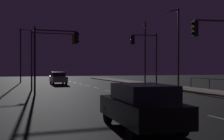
# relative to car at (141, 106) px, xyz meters

# --- Properties ---
(ground_plane) EXTENTS (112.00, 112.00, 0.00)m
(ground_plane) POSITION_rel_car_xyz_m (4.05, 9.36, -0.82)
(ground_plane) COLOR black
(ground_plane) RESTS_ON ground
(lane_markings_center) EXTENTS (0.14, 50.00, 0.01)m
(lane_markings_center) POSITION_rel_car_xyz_m (4.05, 12.86, -0.82)
(lane_markings_center) COLOR silver
(lane_markings_center) RESTS_ON ground
(lane_edge_line) EXTENTS (0.14, 53.00, 0.01)m
(lane_edge_line) POSITION_rel_car_xyz_m (10.01, 14.36, -0.82)
(lane_edge_line) COLOR gold
(lane_edge_line) RESTS_ON ground
(car) EXTENTS (1.99, 4.47, 1.57)m
(car) POSITION_rel_car_xyz_m (0.00, 0.00, 0.00)
(car) COLOR black
(car) RESTS_ON ground
(car_oncoming) EXTENTS (1.85, 4.41, 1.57)m
(car_oncoming) POSITION_rel_car_xyz_m (1.27, 29.49, 0.00)
(car_oncoming) COLOR beige
(car_oncoming) RESTS_ON ground
(traffic_light_near_right) EXTENTS (4.43, 0.43, 5.74)m
(traffic_light_near_right) POSITION_rel_car_xyz_m (-0.72, 20.26, 3.24)
(traffic_light_near_right) COLOR #4C4C51
(traffic_light_near_right) RESTS_ON ground
(traffic_light_far_center) EXTENTS (3.03, 0.36, 5.70)m
(traffic_light_far_center) POSITION_rel_car_xyz_m (9.24, 19.82, 3.27)
(traffic_light_far_center) COLOR #38383D
(traffic_light_far_center) RESTS_ON sidewalk_right
(traffic_light_overhead_east) EXTENTS (3.71, 0.39, 5.40)m
(traffic_light_overhead_east) POSITION_rel_car_xyz_m (-1.03, 15.15, 2.97)
(traffic_light_overhead_east) COLOR #2D3033
(traffic_light_overhead_east) RESTS_ON ground
(street_lamp_far_end) EXTENTS (0.75, 1.42, 7.96)m
(street_lamp_far_end) POSITION_rel_car_xyz_m (11.41, 17.13, 4.01)
(street_lamp_far_end) COLOR #2D3033
(street_lamp_far_end) RESTS_ON sidewalk_right
(street_lamp_median) EXTENTS (2.12, 0.75, 7.69)m
(street_lamp_median) POSITION_rel_car_xyz_m (-2.96, 34.99, 3.79)
(street_lamp_median) COLOR #2D3033
(street_lamp_median) RESTS_ON ground
(street_lamp_mid_block) EXTENTS (0.88, 1.42, 7.67)m
(street_lamp_mid_block) POSITION_rel_car_xyz_m (11.17, 24.26, 3.86)
(street_lamp_mid_block) COLOR #2D3033
(street_lamp_mid_block) RESTS_ON sidewalk_right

